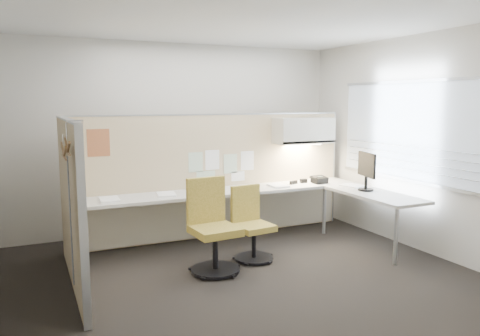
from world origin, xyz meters
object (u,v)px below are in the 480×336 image
chair_right (212,229)px  chair_left (251,226)px  desk (253,199)px  monitor (366,169)px  phone (319,180)px

chair_right → chair_left: bearing=12.2°
desk → monitor: 1.60m
phone → chair_right: bearing=-157.4°
desk → chair_right: 1.26m
chair_right → phone: bearing=18.9°
monitor → phone: size_ratio=2.48×
desk → chair_left: size_ratio=4.46×
chair_left → chair_right: chair_right is taller
chair_right → monitor: (2.31, 0.13, 0.54)m
chair_left → chair_right: size_ratio=0.85×
desk → monitor: bearing=-27.2°
chair_right → phone: 2.27m
monitor → desk: bearing=77.7°
chair_left → phone: bearing=19.2°
chair_left → chair_right: (-0.58, -0.18, 0.07)m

